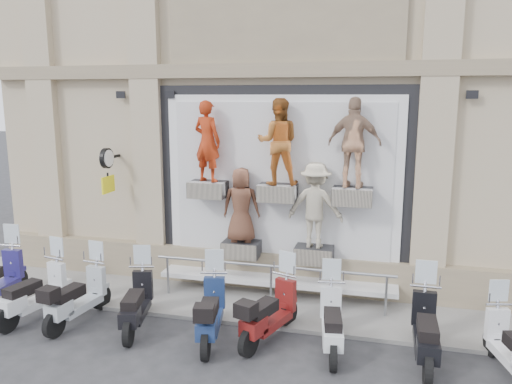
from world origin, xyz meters
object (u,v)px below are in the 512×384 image
Objects in this scene: scooter_h at (427,318)px; scooter_b at (34,282)px; scooter_c at (77,286)px; scooter_e at (211,301)px; scooter_g at (332,311)px; scooter_f at (270,301)px; scooter_d at (136,292)px; guard_rail at (271,286)px; clock_sign_bracket at (107,165)px.

scooter_b is at bearing -178.48° from scooter_h.
scooter_e is (2.72, -0.05, 0.02)m from scooter_c.
scooter_e is at bearing 176.40° from scooter_g.
scooter_f is at bearing 2.54° from scooter_e.
scooter_e is 0.98× the size of scooter_h.
scooter_e is (1.50, -0.08, 0.02)m from scooter_d.
guard_rail is at bearing 31.84° from scooter_b.
guard_rail is 4.68m from scooter_b.
scooter_c is 1.22m from scooter_d.
scooter_b reaches higher than scooter_f.
scooter_c is (0.92, 0.05, -0.02)m from scooter_b.
scooter_f reaches higher than guard_rail.
clock_sign_bracket is 0.55× the size of scooter_f.
scooter_b is 1.00× the size of scooter_e.
scooter_g is at bearing 179.89° from scooter_h.
clock_sign_bracket is 0.57× the size of scooter_d.
scooter_d is (-2.23, -1.56, 0.27)m from guard_rail.
scooter_c is 4.85m from scooter_g.
scooter_c is 2.72m from scooter_e.
clock_sign_bracket is at bearing 134.47° from scooter_e.
clock_sign_bracket is 0.57× the size of scooter_g.
clock_sign_bracket is 5.02m from scooter_f.
scooter_e reaches higher than guard_rail.
scooter_g reaches higher than guard_rail.
scooter_e is 1.01× the size of scooter_f.
clock_sign_bracket reaches higher than scooter_c.
scooter_d is at bearing -178.89° from scooter_h.
scooter_h is (7.30, 0.17, 0.02)m from scooter_b.
guard_rail is at bearing -6.84° from clock_sign_bracket.
guard_rail is at bearing 125.30° from scooter_g.
scooter_b reaches higher than scooter_d.
scooter_g is at bearing -20.06° from clock_sign_bracket.
guard_rail is 2.74× the size of scooter_f.
scooter_h is (1.53, -0.01, 0.05)m from scooter_g.
scooter_b is 1.03× the size of scooter_d.
scooter_c is at bearing -178.76° from scooter_h.
scooter_b is 0.92m from scooter_c.
scooter_b is (-4.37, -1.65, 0.29)m from guard_rail.
scooter_h reaches higher than scooter_c.
scooter_g is (1.11, -0.09, -0.02)m from scooter_f.
scooter_g is at bearing -12.73° from scooter_d.
guard_rail is 1.44m from scooter_f.
scooter_f is 1.03× the size of scooter_g.
scooter_c is at bearing -157.83° from scooter_f.
scooter_g is (1.40, -1.47, 0.26)m from guard_rail.
guard_rail is 2.78× the size of scooter_c.
scooter_d is (1.67, -2.03, -2.07)m from clock_sign_bracket.
scooter_e is (-0.73, -1.64, 0.29)m from guard_rail.
clock_sign_bracket is at bearing 88.65° from scooter_b.
guard_rail is 3.81m from scooter_c.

